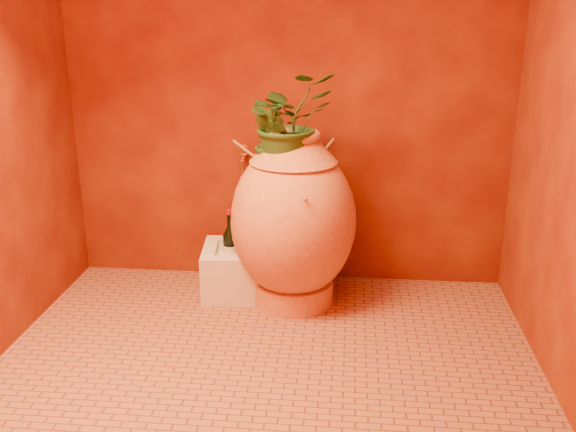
# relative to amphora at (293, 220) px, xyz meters

# --- Properties ---
(floor) EXTENTS (2.50, 2.50, 0.00)m
(floor) POSITION_rel_amphora_xyz_m (-0.07, -0.65, -0.48)
(floor) COLOR brown
(floor) RESTS_ON ground
(wall_back) EXTENTS (2.50, 0.02, 2.50)m
(wall_back) POSITION_rel_amphora_xyz_m (-0.07, 0.35, 0.77)
(wall_back) COLOR #500A04
(wall_back) RESTS_ON ground
(amphora) EXTENTS (0.79, 0.79, 0.96)m
(amphora) POSITION_rel_amphora_xyz_m (0.00, 0.00, 0.00)
(amphora) COLOR #D17B3B
(amphora) RESTS_ON floor
(stone_basin) EXTENTS (0.61, 0.45, 0.27)m
(stone_basin) POSITION_rel_amphora_xyz_m (-0.23, 0.10, -0.35)
(stone_basin) COLOR beige
(stone_basin) RESTS_ON floor
(wine_bottle_a) EXTENTS (0.08, 0.08, 0.33)m
(wine_bottle_a) POSITION_rel_amphora_xyz_m (-0.06, 0.08, -0.21)
(wine_bottle_a) COLOR black
(wine_bottle_a) RESTS_ON stone_basin
(wine_bottle_b) EXTENTS (0.08, 0.08, 0.35)m
(wine_bottle_b) POSITION_rel_amphora_xyz_m (-0.36, 0.08, -0.20)
(wine_bottle_b) COLOR black
(wine_bottle_b) RESTS_ON stone_basin
(wine_bottle_c) EXTENTS (0.08, 0.08, 0.34)m
(wine_bottle_c) POSITION_rel_amphora_xyz_m (-0.10, 0.14, -0.21)
(wine_bottle_c) COLOR black
(wine_bottle_c) RESTS_ON stone_basin
(wall_tap) EXTENTS (0.06, 0.14, 0.15)m
(wall_tap) POSITION_rel_amphora_xyz_m (-0.31, 0.27, 0.27)
(wall_tap) COLOR #AF6F28
(wall_tap) RESTS_ON wall_back
(plant_main) EXTENTS (0.59, 0.57, 0.50)m
(plant_main) POSITION_rel_amphora_xyz_m (-0.02, -0.01, 0.53)
(plant_main) COLOR #214418
(plant_main) RESTS_ON amphora
(plant_side) EXTENTS (0.25, 0.27, 0.38)m
(plant_side) POSITION_rel_amphora_xyz_m (-0.10, -0.04, 0.42)
(plant_side) COLOR #214418
(plant_side) RESTS_ON amphora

